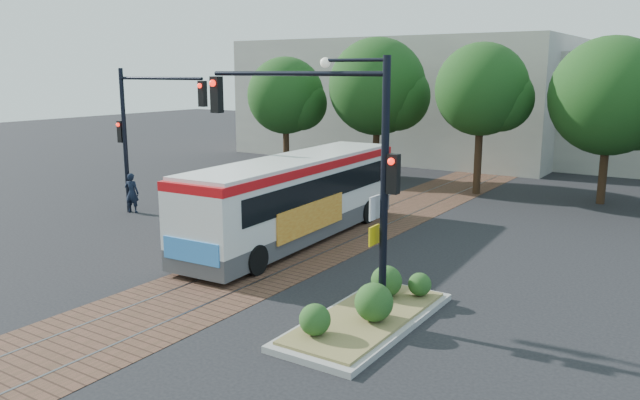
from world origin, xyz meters
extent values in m
plane|color=black|center=(0.00, 0.00, 0.00)|extent=(120.00, 120.00, 0.00)
cube|color=brown|center=(0.00, 4.00, 0.01)|extent=(3.60, 40.00, 0.01)
cube|color=slate|center=(-0.75, 4.00, 0.01)|extent=(0.06, 40.00, 0.01)
cube|color=slate|center=(0.75, 4.00, 0.01)|extent=(0.06, 40.00, 0.01)
cylinder|color=#382314|center=(-10.00, 16.00, 1.43)|extent=(0.36, 0.36, 2.86)
sphere|color=#163B12|center=(-10.00, 16.00, 4.51)|extent=(4.40, 4.40, 4.40)
cylinder|color=#382314|center=(-4.50, 16.80, 1.56)|extent=(0.36, 0.36, 3.12)
sphere|color=#163B12|center=(-4.50, 16.80, 5.07)|extent=(5.20, 5.20, 5.20)
cylinder|color=#382314|center=(1.50, 16.00, 1.69)|extent=(0.36, 0.36, 3.39)
sphere|color=#163B12|center=(1.50, 16.00, 5.04)|extent=(4.40, 4.40, 4.40)
cylinder|color=#382314|center=(7.00, 16.80, 1.43)|extent=(0.36, 0.36, 2.86)
sphere|color=#163B12|center=(7.00, 16.80, 4.81)|extent=(5.20, 5.20, 5.20)
cube|color=#ADA899|center=(-8.00, 28.00, 4.00)|extent=(22.00, 12.00, 8.00)
cube|color=#464649|center=(-0.95, 4.26, 0.50)|extent=(2.85, 11.05, 0.64)
cube|color=white|center=(-0.95, 4.26, 1.69)|extent=(2.86, 11.05, 1.73)
cube|color=black|center=(-0.97, 4.54, 1.96)|extent=(2.86, 9.96, 0.82)
cube|color=red|center=(-0.95, 4.26, 2.69)|extent=(2.90, 11.05, 0.27)
cube|color=white|center=(-0.95, 4.26, 2.87)|extent=(2.77, 10.68, 0.13)
cube|color=black|center=(-0.67, -1.07, 2.05)|extent=(1.46, 0.19, 0.82)
cube|color=#3584D6|center=(-0.67, -1.22, 0.96)|extent=(2.01, 0.16, 0.64)
cube|color=orange|center=(0.28, 3.41, 1.14)|extent=(0.27, 4.10, 1.00)
cylinder|color=black|center=(-1.80, 0.29, 0.46)|extent=(0.37, 0.93, 0.91)
cylinder|color=black|center=(0.30, 0.40, 0.46)|extent=(0.37, 0.93, 0.91)
cylinder|color=black|center=(-2.18, 7.67, 0.46)|extent=(0.37, 0.93, 0.91)
cylinder|color=black|center=(-0.08, 7.78, 0.46)|extent=(0.37, 0.93, 0.91)
cube|color=gray|center=(4.80, -1.00, 0.07)|extent=(2.20, 5.20, 0.15)
cube|color=olive|center=(4.80, -1.00, 0.19)|extent=(1.90, 4.80, 0.08)
sphere|color=#1E4719|center=(4.40, -2.60, 0.58)|extent=(0.70, 0.70, 0.70)
sphere|color=#1E4719|center=(5.10, -1.20, 0.68)|extent=(0.90, 0.90, 0.90)
sphere|color=#1E4719|center=(4.60, 0.40, 0.63)|extent=(0.80, 0.80, 0.80)
sphere|color=#1E4719|center=(5.30, 0.90, 0.53)|extent=(0.60, 0.60, 0.60)
cylinder|color=black|center=(5.10, -0.80, 3.21)|extent=(0.18, 0.18, 6.00)
cylinder|color=black|center=(2.60, -0.80, 5.81)|extent=(5.00, 0.12, 0.12)
cube|color=black|center=(0.10, -0.80, 5.26)|extent=(0.28, 0.22, 0.95)
sphere|color=#FF190C|center=(0.10, -0.94, 5.56)|extent=(0.18, 0.18, 0.18)
cube|color=black|center=(5.32, -0.80, 3.61)|extent=(0.26, 0.20, 0.90)
sphere|color=#FF190C|center=(5.32, -0.93, 3.92)|extent=(0.16, 0.16, 0.16)
cube|color=white|center=(4.92, -0.92, 2.81)|extent=(0.04, 0.45, 0.55)
cube|color=yellow|center=(4.92, -0.92, 2.17)|extent=(0.04, 0.45, 0.45)
cylinder|color=black|center=(4.30, -0.80, 6.12)|extent=(1.60, 0.08, 0.08)
sphere|color=silver|center=(3.50, -0.80, 6.06)|extent=(0.24, 0.24, 0.24)
cylinder|color=black|center=(-9.50, 4.00, 3.00)|extent=(0.18, 0.18, 6.00)
cylinder|color=black|center=(-7.25, 4.00, 5.60)|extent=(4.50, 0.12, 0.12)
cube|color=black|center=(-5.00, 4.00, 5.05)|extent=(0.28, 0.22, 0.95)
sphere|color=#FF190C|center=(-5.00, 3.86, 5.35)|extent=(0.18, 0.18, 0.18)
cube|color=black|center=(-9.72, 4.00, 3.40)|extent=(0.26, 0.20, 0.90)
sphere|color=#FF190C|center=(-9.72, 3.87, 3.70)|extent=(0.16, 0.16, 0.16)
imported|color=black|center=(-9.26, 3.99, 0.85)|extent=(0.72, 0.59, 1.69)
imported|color=black|center=(-5.04, 12.07, 0.65)|extent=(4.56, 1.99, 1.30)
camera|label=1|loc=(11.48, -13.22, 5.87)|focal=35.00mm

